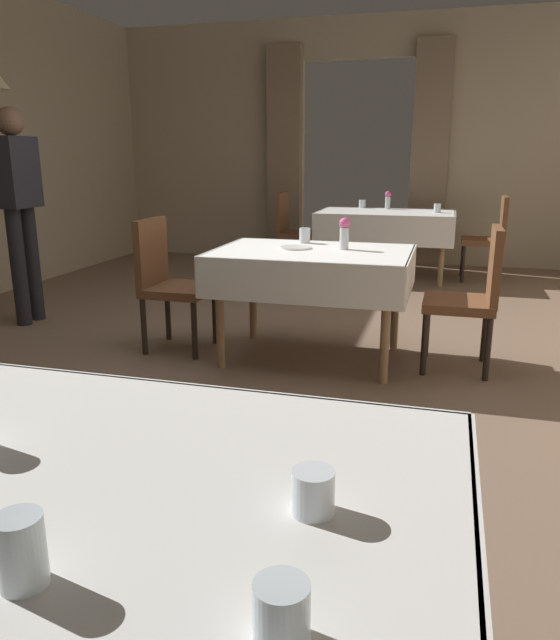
{
  "coord_description": "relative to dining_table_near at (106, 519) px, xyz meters",
  "views": [
    {
      "loc": [
        1.2,
        -3.81,
        1.36
      ],
      "look_at": [
        0.13,
        0.04,
        0.26
      ],
      "focal_mm": 33.97,
      "sensor_mm": 36.0,
      "label": 1
    }
  ],
  "objects": [
    {
      "name": "chair_far_left",
      "position": [
        -1.19,
        6.13,
        -0.14
      ],
      "size": [
        0.44,
        0.44,
        0.93
      ],
      "color": "black",
      "rests_on": "ground"
    },
    {
      "name": "glass_far_c",
      "position": [
        -0.39,
        6.39,
        0.14
      ],
      "size": [
        0.08,
        0.08,
        0.09
      ],
      "primitive_type": "cylinder",
      "color": "silver",
      "rests_on": "dining_table_far"
    },
    {
      "name": "flower_vase_mid",
      "position": [
        -0.04,
        3.04,
        0.21
      ],
      "size": [
        0.07,
        0.07,
        0.21
      ],
      "color": "silver",
      "rests_on": "dining_table_mid"
    },
    {
      "name": "glass_near_c",
      "position": [
        0.42,
        -0.01,
        0.14
      ],
      "size": [
        0.08,
        0.08,
        0.08
      ],
      "primitive_type": "cylinder",
      "color": "silver",
      "rests_on": "dining_table_near"
    },
    {
      "name": "glass_far_b",
      "position": [
        0.49,
        5.97,
        0.14
      ],
      "size": [
        0.08,
        0.08,
        0.1
      ],
      "primitive_type": "cylinder",
      "color": "silver",
      "rests_on": "dining_table_far"
    },
    {
      "name": "glass_near_d",
      "position": [
        0.06,
        -0.31,
        0.15
      ],
      "size": [
        0.07,
        0.07,
        0.11
      ],
      "primitive_type": "cylinder",
      "color": "silver",
      "rests_on": "dining_table_near"
    },
    {
      "name": "person_waiter_by_doorway",
      "position": [
        -2.72,
        3.25,
        0.37
      ],
      "size": [
        0.23,
        0.37,
        1.72
      ],
      "color": "black",
      "rests_on": "ground"
    },
    {
      "name": "chair_mid_left",
      "position": [
        -1.27,
        2.91,
        -0.14
      ],
      "size": [
        0.45,
        0.44,
        0.93
      ],
      "color": "black",
      "rests_on": "ground"
    },
    {
      "name": "glass_near_a",
      "position": [
        0.45,
        -0.31,
        0.14
      ],
      "size": [
        0.07,
        0.07,
        0.09
      ],
      "primitive_type": "cylinder",
      "color": "silver",
      "rests_on": "dining_table_near"
    },
    {
      "name": "glass_mid_c",
      "position": [
        -0.36,
        3.28,
        0.15
      ],
      "size": [
        0.08,
        0.08,
        0.11
      ],
      "primitive_type": "cylinder",
      "color": "silver",
      "rests_on": "dining_table_mid"
    },
    {
      "name": "dining_table_mid",
      "position": [
        -0.24,
        2.96,
        -0.0
      ],
      "size": [
        1.3,
        0.93,
        0.75
      ],
      "color": "olive",
      "rests_on": "ground"
    },
    {
      "name": "chair_far_right",
      "position": [
        1.08,
        6.11,
        -0.14
      ],
      "size": [
        0.44,
        0.44,
        0.93
      ],
      "color": "black",
      "rests_on": "ground"
    },
    {
      "name": "flower_vase_far",
      "position": [
        -0.08,
        6.28,
        0.21
      ],
      "size": [
        0.07,
        0.07,
        0.21
      ],
      "color": "silver",
      "rests_on": "dining_table_far"
    },
    {
      "name": "dining_table_far",
      "position": [
        -0.06,
        6.02,
        -0.0
      ],
      "size": [
        1.5,
        1.03,
        0.75
      ],
      "color": "olive",
      "rests_on": "ground"
    },
    {
      "name": "plate_mid_b",
      "position": [
        -0.36,
        3.0,
        0.1
      ],
      "size": [
        0.21,
        0.21,
        0.01
      ],
      "primitive_type": "cylinder",
      "color": "white",
      "rests_on": "dining_table_mid"
    },
    {
      "name": "ground",
      "position": [
        -0.58,
        2.88,
        -0.65
      ],
      "size": [
        10.08,
        10.08,
        0.0
      ],
      "primitive_type": "plane",
      "color": "#7A604C"
    },
    {
      "name": "dining_table_near",
      "position": [
        0.0,
        0.0,
        0.0
      ],
      "size": [
        1.42,
        1.01,
        0.75
      ],
      "color": "olive",
      "rests_on": "ground"
    },
    {
      "name": "wall_back",
      "position": [
        -0.58,
        7.06,
        0.87
      ],
      "size": [
        6.4,
        0.27,
        3.0
      ],
      "color": "tan",
      "rests_on": "ground"
    },
    {
      "name": "chair_mid_right",
      "position": [
        0.8,
        3.01,
        -0.14
      ],
      "size": [
        0.44,
        0.44,
        0.93
      ],
      "color": "black",
      "rests_on": "ground"
    }
  ]
}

